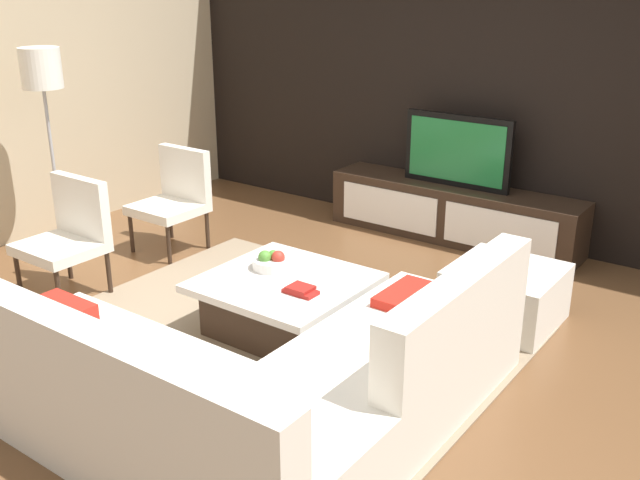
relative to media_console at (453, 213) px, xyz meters
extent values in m
plane|color=brown|center=(0.00, -2.40, -0.25)|extent=(14.00, 14.00, 0.00)
cube|color=black|center=(0.00, 0.30, 1.15)|extent=(6.40, 0.12, 2.80)
cube|color=#C6B28E|center=(-3.20, -2.20, 1.15)|extent=(0.12, 5.20, 2.80)
cube|color=gray|center=(-0.10, -2.40, -0.24)|extent=(2.99, 2.46, 0.01)
cube|color=#332319|center=(0.00, 0.00, 0.00)|extent=(2.32, 0.47, 0.50)
cube|color=white|center=(-0.53, -0.24, 0.00)|extent=(0.98, 0.01, 0.35)
cube|color=white|center=(0.53, -0.24, 0.00)|extent=(0.98, 0.01, 0.35)
cube|color=black|center=(0.00, 0.00, 0.57)|extent=(0.99, 0.05, 0.63)
cube|color=#1E7238|center=(0.00, -0.03, 0.57)|extent=(0.89, 0.01, 0.53)
cube|color=white|center=(0.20, -3.70, -0.04)|extent=(2.30, 0.85, 0.42)
cube|color=white|center=(0.20, -4.03, 0.37)|extent=(2.30, 0.18, 0.41)
cube|color=white|center=(0.93, -2.54, -0.04)|extent=(0.85, 1.47, 0.42)
cube|color=white|center=(1.26, -2.54, 0.37)|extent=(0.18, 1.47, 0.41)
cube|color=red|center=(-0.49, -3.70, 0.28)|extent=(0.36, 0.20, 0.22)
cube|color=red|center=(0.93, -2.17, 0.20)|extent=(0.60, 0.44, 0.06)
cube|color=#332319|center=(-0.10, -2.30, -0.08)|extent=(0.82, 0.79, 0.33)
cube|color=white|center=(-0.10, -2.30, 0.10)|extent=(1.02, 0.99, 0.05)
cylinder|color=#332319|center=(-2.04, -3.04, -0.06)|extent=(0.04, 0.04, 0.38)
cylinder|color=#332319|center=(-1.55, -3.04, -0.06)|extent=(0.04, 0.04, 0.38)
cylinder|color=#332319|center=(-2.04, -2.60, -0.06)|extent=(0.04, 0.04, 0.38)
cylinder|color=#332319|center=(-1.55, -2.60, -0.06)|extent=(0.04, 0.04, 0.38)
cube|color=white|center=(-1.79, -2.82, 0.13)|extent=(0.57, 0.52, 0.08)
cube|color=white|center=(-1.79, -2.60, 0.40)|extent=(0.57, 0.08, 0.45)
cylinder|color=#A5A5AA|center=(-2.57, -2.28, -0.24)|extent=(0.28, 0.28, 0.02)
cylinder|color=#A5A5AA|center=(-2.57, -2.28, 0.47)|extent=(0.03, 0.03, 1.38)
cylinder|color=white|center=(-2.57, -2.28, 1.32)|extent=(0.32, 0.32, 0.32)
cube|color=white|center=(1.03, -1.30, -0.05)|extent=(0.70, 0.70, 0.40)
cylinder|color=silver|center=(-0.28, -2.20, 0.17)|extent=(0.28, 0.28, 0.07)
sphere|color=#B23326|center=(-0.24, -2.19, 0.22)|extent=(0.09, 0.09, 0.09)
sphere|color=#4C8C33|center=(-0.29, -2.18, 0.21)|extent=(0.07, 0.07, 0.07)
sphere|color=#4C8C33|center=(-0.31, -2.24, 0.22)|extent=(0.09, 0.09, 0.09)
cylinder|color=#332319|center=(-2.09, -1.93, -0.06)|extent=(0.04, 0.04, 0.38)
cylinder|color=#332319|center=(-1.62, -1.93, -0.06)|extent=(0.04, 0.04, 0.38)
cylinder|color=#332319|center=(-2.09, -1.48, -0.06)|extent=(0.04, 0.04, 0.38)
cylinder|color=#332319|center=(-1.62, -1.48, -0.06)|extent=(0.04, 0.04, 0.38)
cube|color=white|center=(-1.86, -1.70, 0.13)|extent=(0.55, 0.53, 0.08)
cube|color=white|center=(-1.86, -1.48, 0.40)|extent=(0.55, 0.08, 0.45)
cube|color=maroon|center=(0.13, -2.41, 0.14)|extent=(0.22, 0.12, 0.02)
cube|color=maroon|center=(0.12, -2.41, 0.16)|extent=(0.15, 0.13, 0.02)
camera|label=1|loc=(2.67, -5.70, 2.03)|focal=40.55mm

